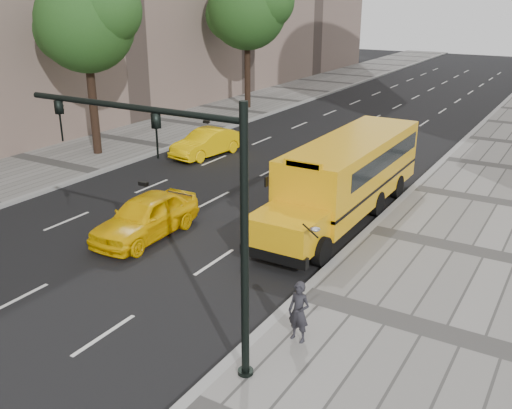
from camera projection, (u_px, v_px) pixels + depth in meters
The scene contains 11 objects.
ground at pixel (234, 204), 24.03m from camera, with size 140.00×140.00×0.00m, color black.
sidewalk_far at pixel (55, 164), 29.31m from camera, with size 6.00×140.00×0.15m, color gray.
curb_museum at pixel (369, 230), 21.11m from camera, with size 0.30×140.00×0.15m, color gray.
curb_far at pixel (97, 173), 27.87m from camera, with size 0.30×140.00×0.15m, color gray.
tree_b at pixel (86, 22), 28.67m from camera, with size 5.65×5.02×9.45m.
tree_c at pixel (248, 9), 41.05m from camera, with size 6.46×5.74×10.11m.
school_bus at pixel (349, 171), 22.43m from camera, with size 2.96×11.56×3.19m.
taxi_near at pixel (146, 216), 20.50m from camera, with size 1.86×4.61×1.57m, color #FBC103.
taxi_far at pixel (207, 143), 30.85m from camera, with size 1.54×4.40×1.45m, color #FBC103.
pedestrian at pixel (299, 312), 14.05m from camera, with size 0.58×0.38×1.60m, color #232328.
traffic_signal at pixel (189, 201), 12.36m from camera, with size 6.18×0.36×6.40m.
Camera 1 is at (12.41, -18.84, 8.33)m, focal length 40.00 mm.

